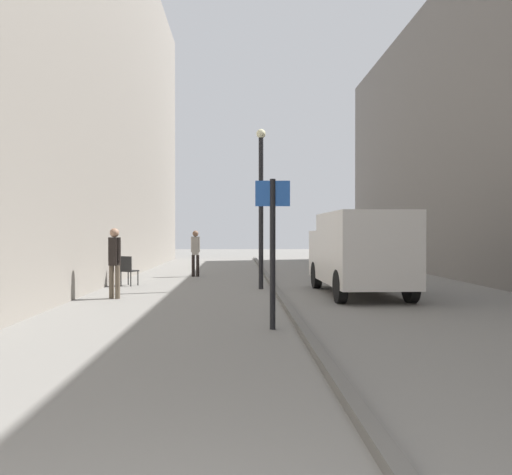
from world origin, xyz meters
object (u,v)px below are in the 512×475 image
Objects in this scene: delivery_van at (359,251)px; cafe_chair_near_window at (128,269)px; street_sign_post at (273,240)px; lamp_post at (261,198)px; pedestrian_mid_block at (114,258)px; pedestrian_far_crossing at (195,250)px.

delivery_van is 7.23m from cafe_chair_near_window.
street_sign_post is 6.52m from lamp_post.
pedestrian_mid_block reaches higher than pedestrian_far_crossing.
street_sign_post reaches higher than delivery_van.
cafe_chair_near_window is at bearing 157.98° from delivery_van.
pedestrian_far_crossing is 0.36× the size of delivery_van.
delivery_van is 1.02× the size of lamp_post.
pedestrian_mid_block is 0.38× the size of lamp_post.
street_sign_post is at bearing -36.77° from cafe_chair_near_window.
pedestrian_mid_block is at bearing -59.35° from cafe_chair_near_window.
delivery_van is 1.88× the size of street_sign_post.
street_sign_post is (3.74, -4.31, 0.51)m from pedestrian_mid_block.
lamp_post reaches higher than pedestrian_mid_block.
street_sign_post reaches higher than cafe_chair_near_window.
cafe_chair_near_window is at bearing -59.80° from street_sign_post.
lamp_post reaches higher than cafe_chair_near_window.
pedestrian_far_crossing is 3.93m from cafe_chair_near_window.
pedestrian_far_crossing is at bearing -81.64° from pedestrian_mid_block.
pedestrian_mid_block is 6.75m from pedestrian_far_crossing.
lamp_post reaches higher than street_sign_post.
pedestrian_far_crossing is at bearing 86.33° from cafe_chair_near_window.
lamp_post reaches higher than pedestrian_far_crossing.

